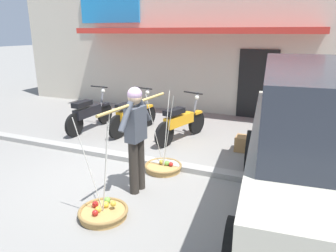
{
  "coord_description": "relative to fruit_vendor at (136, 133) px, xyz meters",
  "views": [
    {
      "loc": [
        2.7,
        -4.3,
        2.48
      ],
      "look_at": [
        0.65,
        0.6,
        0.85
      ],
      "focal_mm": 33.03,
      "sensor_mm": 36.0,
      "label": 1
    }
  ],
  "objects": [
    {
      "name": "wooden_crate",
      "position": [
        1.34,
        2.44,
        -0.82
      ],
      "size": [
        0.44,
        0.36,
        0.32
      ],
      "primitive_type": "cube",
      "color": "olive",
      "rests_on": "ground"
    },
    {
      "name": "fruit_basket_left_side",
      "position": [
        -0.09,
        -0.85,
        -0.9
      ],
      "size": [
        0.69,
        0.69,
        1.45
      ],
      "color": "#B2894C",
      "rests_on": "ground"
    },
    {
      "name": "fruit_basket_right_side",
      "position": [
        0.08,
        0.86,
        -0.91
      ],
      "size": [
        0.69,
        0.69,
        1.45
      ],
      "color": "#B2894C",
      "rests_on": "ground"
    },
    {
      "name": "ground_plane",
      "position": [
        -0.5,
        0.33,
        -0.98
      ],
      "size": [
        90.0,
        90.0,
        0.0
      ],
      "primitive_type": "plane",
      "color": "gray"
    },
    {
      "name": "motorcycle_third_in_row",
      "position": [
        -0.2,
        2.54,
        -0.52
      ],
      "size": [
        0.7,
        1.76,
        1.09
      ],
      "color": "black",
      "rests_on": "ground"
    },
    {
      "name": "parked_truck",
      "position": [
        2.67,
        0.16,
        0.15
      ],
      "size": [
        2.47,
        4.95,
        2.1
      ],
      "color": "beige",
      "rests_on": "ground"
    },
    {
      "name": "fruit_vendor",
      "position": [
        0.0,
        0.0,
        0.0
      ],
      "size": [
        0.23,
        1.71,
        1.7
      ],
      "color": "#2D2823",
      "rests_on": "ground"
    },
    {
      "name": "sidewalk_curb",
      "position": [
        -0.5,
        1.03,
        -0.93
      ],
      "size": [
        20.0,
        0.24,
        0.1
      ],
      "primitive_type": "cube",
      "color": "gray",
      "rests_on": "ground"
    },
    {
      "name": "motorcycle_second_in_row",
      "position": [
        -1.54,
        2.64,
        -0.52
      ],
      "size": [
        0.56,
        1.8,
        1.09
      ],
      "color": "black",
      "rests_on": "ground"
    },
    {
      "name": "motorcycle_nearest_shop",
      "position": [
        -2.67,
        2.38,
        -0.52
      ],
      "size": [
        0.54,
        1.82,
        1.09
      ],
      "color": "black",
      "rests_on": "ground"
    },
    {
      "name": "storefront_building",
      "position": [
        -0.81,
        7.78,
        1.12
      ],
      "size": [
        13.0,
        6.0,
        4.2
      ],
      "color": "beige",
      "rests_on": "ground"
    }
  ]
}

